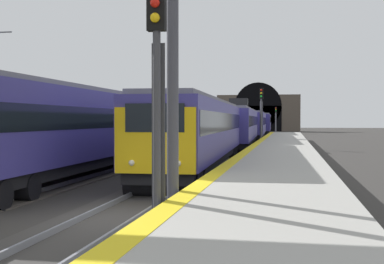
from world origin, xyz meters
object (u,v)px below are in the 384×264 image
(train_adjacent_platform, at_px, (140,125))
(railway_signal_near, at_px, (157,101))
(railway_signal_mid, at_px, (261,112))
(overhead_signal_gantry, at_px, (2,21))
(railway_signal_far, at_px, (276,117))
(catenary_mast_near, at_px, (168,111))
(train_main_approaching, at_px, (248,124))

(train_adjacent_platform, height_order, railway_signal_near, railway_signal_near)
(train_adjacent_platform, distance_m, railway_signal_mid, 19.01)
(overhead_signal_gantry, bearing_deg, train_adjacent_platform, 6.92)
(railway_signal_far, bearing_deg, train_adjacent_platform, -5.49)
(railway_signal_mid, bearing_deg, railway_signal_far, -180.00)
(railway_signal_far, bearing_deg, catenary_mast_near, -19.90)
(railway_signal_near, xyz_separation_m, catenary_mast_near, (56.83, 13.26, 0.75))
(railway_signal_far, distance_m, overhead_signal_gantry, 92.01)
(railway_signal_mid, relative_size, catenary_mast_near, 0.77)
(railway_signal_far, bearing_deg, railway_signal_mid, 0.00)
(train_main_approaching, bearing_deg, railway_signal_far, 175.88)
(overhead_signal_gantry, height_order, catenary_mast_near, catenary_mast_near)
(train_main_approaching, xyz_separation_m, overhead_signal_gantry, (-45.99, 2.47, 3.01))
(railway_signal_near, relative_size, railway_signal_far, 1.01)
(train_main_approaching, distance_m, overhead_signal_gantry, 46.16)
(train_main_approaching, xyz_separation_m, railway_signal_near, (-47.56, -1.93, 0.92))
(train_main_approaching, relative_size, overhead_signal_gantry, 9.24)
(railway_signal_near, relative_size, railway_signal_mid, 0.92)
(train_main_approaching, bearing_deg, overhead_signal_gantry, -4.79)
(train_main_approaching, height_order, railway_signal_mid, railway_signal_mid)
(railway_signal_far, xyz_separation_m, catenary_mast_near, (-36.63, 13.26, 0.66))
(railway_signal_near, xyz_separation_m, railway_signal_mid, (39.62, 0.00, 0.37))
(catenary_mast_near, bearing_deg, railway_signal_mid, -142.37)
(train_main_approaching, xyz_separation_m, railway_signal_far, (45.90, -1.93, 1.00))
(train_main_approaching, distance_m, railway_signal_far, 45.95)
(train_adjacent_platform, height_order, catenary_mast_near, catenary_mast_near)
(train_adjacent_platform, xyz_separation_m, railway_signal_far, (71.53, -6.87, 0.79))
(railway_signal_mid, bearing_deg, catenary_mast_near, -142.37)
(train_main_approaching, relative_size, train_adjacent_platform, 2.17)
(railway_signal_mid, xyz_separation_m, overhead_signal_gantry, (-38.06, 4.40, 1.72))
(catenary_mast_near, bearing_deg, train_adjacent_platform, -169.63)
(train_main_approaching, bearing_deg, catenary_mast_near, -131.00)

